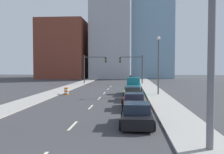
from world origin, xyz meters
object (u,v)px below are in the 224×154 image
object	(u,v)px
traffic_barrel	(66,91)
street_lamp	(158,61)
sedan_black	(137,115)
traffic_signal_left	(91,65)
traffic_signal_right	(135,65)
sedan_yellow	(132,94)
pickup_truck_teal	(133,87)
utility_pole_right_near	(212,32)
sedan_maroon	(134,101)

from	to	relation	value
traffic_barrel	street_lamp	distance (m)	12.74
sedan_black	traffic_signal_left	bearing A→B (deg)	103.83
traffic_signal_right	traffic_signal_left	bearing A→B (deg)	180.00
traffic_signal_left	sedan_black	world-z (taller)	traffic_signal_left
sedan_yellow	traffic_barrel	bearing A→B (deg)	149.47
traffic_signal_left	traffic_signal_right	bearing A→B (deg)	0.00
sedan_yellow	street_lamp	bearing A→B (deg)	52.87
traffic_signal_right	pickup_truck_teal	size ratio (longest dim) A/B	1.13
sedan_black	pickup_truck_teal	world-z (taller)	pickup_truck_teal
traffic_barrel	sedan_black	xyz separation A→B (m)	(8.90, -16.49, 0.18)
pickup_truck_teal	traffic_signal_right	bearing A→B (deg)	91.53
traffic_signal_right	street_lamp	bearing A→B (deg)	-82.71
traffic_barrel	pickup_truck_teal	distance (m)	8.98
traffic_signal_left	utility_pole_right_near	size ratio (longest dim) A/B	0.59
traffic_signal_left	sedan_yellow	bearing A→B (deg)	-70.91
traffic_barrel	sedan_yellow	size ratio (longest dim) A/B	0.22
traffic_barrel	sedan_maroon	bearing A→B (deg)	-49.20
utility_pole_right_near	traffic_barrel	bearing A→B (deg)	119.48
utility_pole_right_near	sedan_yellow	bearing A→B (deg)	101.21
sedan_yellow	pickup_truck_teal	bearing A→B (deg)	85.88
street_lamp	traffic_signal_right	bearing A→B (deg)	97.29
utility_pole_right_near	sedan_yellow	size ratio (longest dim) A/B	2.33
traffic_signal_left	sedan_yellow	world-z (taller)	traffic_signal_left
sedan_yellow	sedan_black	bearing A→B (deg)	-91.54
traffic_signal_right	utility_pole_right_near	distance (m)	41.76
sedan_black	sedan_yellow	bearing A→B (deg)	91.22
traffic_barrel	sedan_yellow	bearing A→B (deg)	-28.10
utility_pole_right_near	pickup_truck_teal	world-z (taller)	utility_pole_right_near
traffic_barrel	sedan_maroon	world-z (taller)	sedan_maroon
sedan_yellow	sedan_maroon	bearing A→B (deg)	-91.79
utility_pole_right_near	pickup_truck_teal	xyz separation A→B (m)	(-3.11, 22.47, -4.36)
traffic_signal_left	traffic_signal_right	size ratio (longest dim) A/B	1.00
utility_pole_right_near	sedan_maroon	size ratio (longest dim) A/B	2.28
utility_pole_right_near	traffic_barrel	size ratio (longest dim) A/B	10.83
sedan_maroon	sedan_yellow	xyz separation A→B (m)	(-0.06, 5.51, 0.05)
traffic_signal_left	street_lamp	bearing A→B (deg)	-59.14
street_lamp	sedan_black	bearing A→B (deg)	-100.85
street_lamp	sedan_maroon	size ratio (longest dim) A/B	1.68
traffic_signal_left	pickup_truck_teal	world-z (taller)	traffic_signal_left
utility_pole_right_near	sedan_maroon	distance (m)	12.42
traffic_signal_right	sedan_maroon	size ratio (longest dim) A/B	1.35
traffic_barrel	pickup_truck_teal	size ratio (longest dim) A/B	0.17
sedan_maroon	sedan_yellow	world-z (taller)	sedan_yellow
utility_pole_right_near	sedan_maroon	xyz separation A→B (m)	(-3.22, 11.06, -4.63)
traffic_signal_left	pickup_truck_teal	xyz separation A→B (m)	(8.86, -19.20, -3.10)
utility_pole_right_near	street_lamp	world-z (taller)	utility_pole_right_near
traffic_barrel	sedan_maroon	xyz separation A→B (m)	(8.77, -10.16, 0.16)
utility_pole_right_near	sedan_black	distance (m)	7.30
utility_pole_right_near	sedan_black	xyz separation A→B (m)	(-3.10, 4.73, -4.61)
sedan_black	pickup_truck_teal	bearing A→B (deg)	90.36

